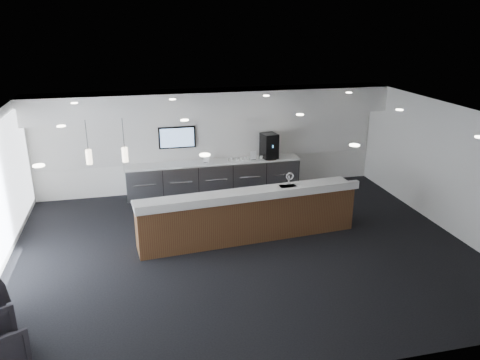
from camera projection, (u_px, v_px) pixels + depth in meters
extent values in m
plane|color=black|center=(244.00, 249.00, 10.43)|extent=(10.00, 10.00, 0.00)
cube|color=black|center=(244.00, 116.00, 9.43)|extent=(10.00, 8.00, 0.02)
cube|color=white|center=(211.00, 140.00, 13.60)|extent=(10.00, 0.02, 3.00)
cube|color=white|center=(450.00, 169.00, 11.01)|extent=(0.02, 8.00, 3.00)
cube|color=silver|center=(213.00, 103.00, 12.81)|extent=(10.00, 0.90, 0.70)
cube|color=silver|center=(211.00, 137.00, 13.54)|extent=(9.80, 0.06, 1.40)
cube|color=gray|center=(214.00, 178.00, 13.62)|extent=(5.00, 0.60, 0.90)
cube|color=white|center=(214.00, 162.00, 13.46)|extent=(5.06, 0.66, 0.05)
cylinder|color=silver|center=(145.00, 185.00, 12.88)|extent=(0.60, 0.02, 0.02)
cylinder|color=silver|center=(181.00, 182.00, 13.10)|extent=(0.60, 0.02, 0.02)
cylinder|color=silver|center=(216.00, 180.00, 13.31)|extent=(0.60, 0.02, 0.02)
cylinder|color=silver|center=(250.00, 177.00, 13.53)|extent=(0.60, 0.02, 0.02)
cylinder|color=silver|center=(283.00, 175.00, 13.74)|extent=(0.60, 0.02, 0.02)
cube|color=black|center=(177.00, 137.00, 13.26)|extent=(1.05, 0.07, 0.62)
cube|color=#3070C1|center=(177.00, 138.00, 13.22)|extent=(0.95, 0.01, 0.54)
cylinder|color=#FBE7C4|center=(125.00, 149.00, 9.90)|extent=(0.12, 0.12, 0.30)
cylinder|color=#FBE7C4|center=(91.00, 151.00, 9.75)|extent=(0.12, 0.12, 0.30)
cube|color=#502C1A|center=(248.00, 217.00, 10.79)|extent=(5.13, 1.16, 1.05)
cube|color=white|center=(248.00, 194.00, 10.61)|extent=(5.22, 1.24, 0.06)
cube|color=white|center=(254.00, 197.00, 10.22)|extent=(5.16, 0.57, 0.18)
cylinder|color=silver|center=(289.00, 181.00, 10.95)|extent=(0.04, 0.04, 0.28)
torus|color=silver|center=(290.00, 176.00, 10.84)|extent=(0.19, 0.05, 0.19)
cube|color=black|center=(269.00, 146.00, 13.68)|extent=(0.49, 0.54, 0.73)
cube|color=silver|center=(271.00, 160.00, 13.57)|extent=(0.26, 0.12, 0.02)
cube|color=white|center=(206.00, 159.00, 13.31)|extent=(0.16, 0.06, 0.23)
cube|color=white|center=(253.00, 156.00, 13.57)|extent=(0.18, 0.05, 0.25)
imported|color=white|center=(261.00, 157.00, 13.68)|extent=(0.09, 0.09, 0.09)
imported|color=white|center=(257.00, 158.00, 13.65)|extent=(0.13, 0.13, 0.09)
imported|color=white|center=(252.00, 158.00, 13.62)|extent=(0.11, 0.11, 0.09)
imported|color=white|center=(247.00, 158.00, 13.59)|extent=(0.12, 0.12, 0.09)
imported|color=white|center=(243.00, 159.00, 13.56)|extent=(0.13, 0.13, 0.09)
imported|color=white|center=(238.00, 159.00, 13.53)|extent=(0.10, 0.10, 0.09)
imported|color=white|center=(233.00, 159.00, 13.50)|extent=(0.13, 0.13, 0.09)
imported|color=white|center=(229.00, 160.00, 13.47)|extent=(0.11, 0.11, 0.09)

